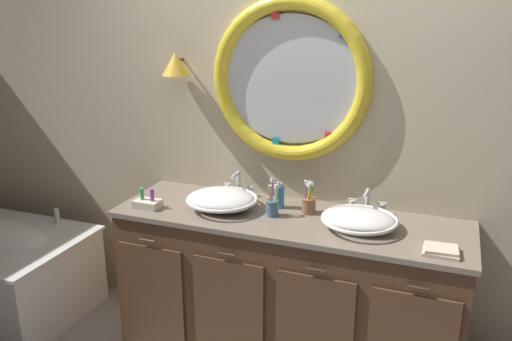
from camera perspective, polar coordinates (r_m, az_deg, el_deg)
The scene contains 11 objects.
back_wall_assembly at distance 3.20m, azimuth 4.24°, elevation 4.24°, with size 6.40×0.26×2.60m.
vanity_counter at distance 3.19m, azimuth 3.42°, elevation -12.57°, with size 2.01×0.64×0.91m.
sink_basin_left at distance 3.08m, azimuth -3.71°, elevation -3.14°, with size 0.42×0.42×0.12m.
sink_basin_right at distance 2.87m, azimuth 11.16°, elevation -5.24°, with size 0.41×0.41×0.10m.
faucet_set_left at distance 3.29m, azimuth -1.94°, elevation -1.69°, with size 0.21×0.13×0.16m.
faucet_set_right at distance 3.09m, azimuth 11.97°, elevation -3.47°, with size 0.22×0.14×0.14m.
toothbrush_holder_left at distance 2.98m, azimuth 1.78°, elevation -3.93°, with size 0.08×0.08×0.22m.
toothbrush_holder_right at distance 3.03m, azimuth 5.75°, elevation -3.63°, with size 0.09×0.09×0.20m.
soap_dispenser at distance 3.09m, azimuth 2.57°, elevation -2.79°, with size 0.06×0.06×0.16m.
folded_hand_towel at distance 2.71m, azimuth 19.49°, elevation -8.20°, with size 0.17×0.14×0.03m.
toiletry_basket at distance 3.17m, azimuth -11.70°, elevation -3.46°, with size 0.15×0.10×0.12m.
Camera 1 is at (0.88, -2.40, 2.05)m, focal length 36.80 mm.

